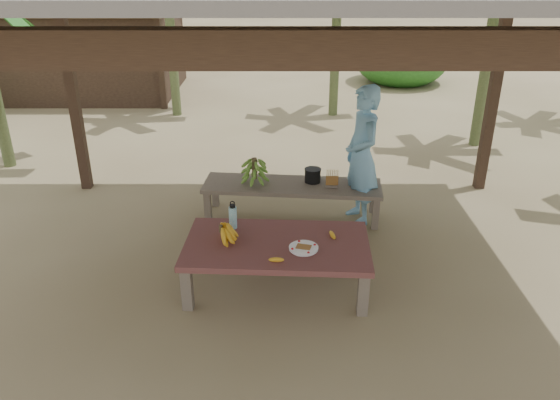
{
  "coord_description": "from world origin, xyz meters",
  "views": [
    {
      "loc": [
        -0.05,
        -4.86,
        3.12
      ],
      "look_at": [
        -0.05,
        0.14,
        0.8
      ],
      "focal_mm": 35.0,
      "sensor_mm": 36.0,
      "label": 1
    }
  ],
  "objects_px": {
    "woman": "(362,156)",
    "cooking_pot": "(313,176)",
    "work_table": "(277,249)",
    "plate": "(304,248)",
    "ripe_banana_bunch": "(221,232)",
    "bench": "(292,188)",
    "water_flask": "(233,217)"
  },
  "relations": [
    {
      "from": "woman",
      "to": "cooking_pot",
      "type": "bearing_deg",
      "value": -117.41
    },
    {
      "from": "work_table",
      "to": "cooking_pot",
      "type": "height_order",
      "value": "cooking_pot"
    },
    {
      "from": "work_table",
      "to": "woman",
      "type": "xyz_separation_m",
      "value": [
        1.01,
        1.49,
        0.42
      ]
    },
    {
      "from": "plate",
      "to": "woman",
      "type": "relative_size",
      "value": 0.16
    },
    {
      "from": "work_table",
      "to": "ripe_banana_bunch",
      "type": "xyz_separation_m",
      "value": [
        -0.55,
        0.05,
        0.16
      ]
    },
    {
      "from": "woman",
      "to": "bench",
      "type": "bearing_deg",
      "value": -108.1
    },
    {
      "from": "work_table",
      "to": "woman",
      "type": "relative_size",
      "value": 1.08
    },
    {
      "from": "plate",
      "to": "cooking_pot",
      "type": "relative_size",
      "value": 1.43
    },
    {
      "from": "work_table",
      "to": "water_flask",
      "type": "distance_m",
      "value": 0.58
    },
    {
      "from": "work_table",
      "to": "ripe_banana_bunch",
      "type": "relative_size",
      "value": 6.13
    },
    {
      "from": "bench",
      "to": "cooking_pot",
      "type": "distance_m",
      "value": 0.3
    },
    {
      "from": "bench",
      "to": "woman",
      "type": "bearing_deg",
      "value": 0.22
    },
    {
      "from": "bench",
      "to": "woman",
      "type": "xyz_separation_m",
      "value": [
        0.83,
        -0.08,
        0.46
      ]
    },
    {
      "from": "bench",
      "to": "cooking_pot",
      "type": "height_order",
      "value": "cooking_pot"
    },
    {
      "from": "work_table",
      "to": "woman",
      "type": "height_order",
      "value": "woman"
    },
    {
      "from": "water_flask",
      "to": "woman",
      "type": "distance_m",
      "value": 1.89
    },
    {
      "from": "ripe_banana_bunch",
      "to": "woman",
      "type": "relative_size",
      "value": 0.18
    },
    {
      "from": "cooking_pot",
      "to": "plate",
      "type": "bearing_deg",
      "value": -95.91
    },
    {
      "from": "work_table",
      "to": "cooking_pot",
      "type": "distance_m",
      "value": 1.7
    },
    {
      "from": "bench",
      "to": "plate",
      "type": "distance_m",
      "value": 1.71
    },
    {
      "from": "work_table",
      "to": "water_flask",
      "type": "relative_size",
      "value": 6.09
    },
    {
      "from": "work_table",
      "to": "ripe_banana_bunch",
      "type": "distance_m",
      "value": 0.57
    },
    {
      "from": "ripe_banana_bunch",
      "to": "woman",
      "type": "distance_m",
      "value": 2.14
    },
    {
      "from": "ripe_banana_bunch",
      "to": "plate",
      "type": "xyz_separation_m",
      "value": [
        0.8,
        -0.19,
        -0.07
      ]
    },
    {
      "from": "water_flask",
      "to": "woman",
      "type": "xyz_separation_m",
      "value": [
        1.46,
        1.18,
        0.23
      ]
    },
    {
      "from": "bench",
      "to": "woman",
      "type": "height_order",
      "value": "woman"
    },
    {
      "from": "ripe_banana_bunch",
      "to": "cooking_pot",
      "type": "xyz_separation_m",
      "value": [
        0.99,
        1.59,
        -0.06
      ]
    },
    {
      "from": "water_flask",
      "to": "cooking_pot",
      "type": "bearing_deg",
      "value": 56.11
    },
    {
      "from": "ripe_banana_bunch",
      "to": "water_flask",
      "type": "height_order",
      "value": "water_flask"
    },
    {
      "from": "plate",
      "to": "woman",
      "type": "height_order",
      "value": "woman"
    },
    {
      "from": "woman",
      "to": "ripe_banana_bunch",
      "type": "bearing_deg",
      "value": -59.98
    },
    {
      "from": "plate",
      "to": "woman",
      "type": "xyz_separation_m",
      "value": [
        0.76,
        1.63,
        0.34
      ]
    }
  ]
}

